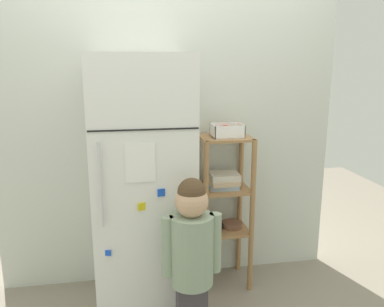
% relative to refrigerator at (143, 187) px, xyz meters
% --- Properties ---
extents(ground_plane, '(6.00, 6.00, 0.00)m').
position_rel_refrigerator_xyz_m(ground_plane, '(0.22, -0.02, -0.82)').
color(ground_plane, gray).
extents(kitchen_wall_back, '(2.43, 0.03, 2.14)m').
position_rel_refrigerator_xyz_m(kitchen_wall_back, '(0.22, 0.36, 0.25)').
color(kitchen_wall_back, silver).
rests_on(kitchen_wall_back, ground).
extents(refrigerator, '(0.60, 0.69, 1.64)m').
position_rel_refrigerator_xyz_m(refrigerator, '(0.00, 0.00, 0.00)').
color(refrigerator, white).
rests_on(refrigerator, ground).
extents(child_standing, '(0.33, 0.24, 1.01)m').
position_rel_refrigerator_xyz_m(child_standing, '(0.23, -0.48, -0.21)').
color(child_standing, '#453F46').
rests_on(child_standing, ground).
extents(pantry_shelf_unit, '(0.36, 0.32, 1.10)m').
position_rel_refrigerator_xyz_m(pantry_shelf_unit, '(0.58, 0.17, -0.16)').
color(pantry_shelf_unit, '#9E7247').
rests_on(pantry_shelf_unit, ground).
extents(fruit_bin, '(0.21, 0.16, 0.09)m').
position_rel_refrigerator_xyz_m(fruit_bin, '(0.60, 0.15, 0.31)').
color(fruit_bin, white).
rests_on(fruit_bin, pantry_shelf_unit).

